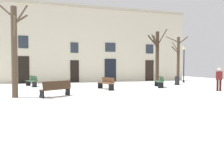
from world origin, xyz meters
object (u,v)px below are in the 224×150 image
tree_left_of_center (178,59)px  bench_facing_shops (106,83)px  tree_right_of_center (14,48)px  person_crossing_plaza (219,78)px  litter_bin (177,81)px  bench_by_litter_bin (32,81)px  bench_near_center_tree (160,81)px  bench_near_lamp (56,89)px  streetlamp (184,60)px  tree_center (157,55)px

tree_left_of_center → bench_facing_shops: (-8.39, -3.54, -2.05)m
tree_right_of_center → person_crossing_plaza: size_ratio=3.42×
tree_left_of_center → litter_bin: bearing=-125.0°
bench_by_litter_bin → person_crossing_plaza: (12.70, -7.23, 0.40)m
tree_right_of_center → bench_near_center_tree: (10.42, 3.05, -2.19)m
litter_bin → bench_near_center_tree: bearing=-150.3°
bench_near_lamp → person_crossing_plaza: size_ratio=1.09×
tree_left_of_center → litter_bin: size_ratio=6.25×
streetlamp → litter_bin: size_ratio=5.04×
bench_near_center_tree → person_crossing_plaza: person_crossing_plaza is taller
litter_bin → bench_near_lamp: (-10.90, -4.85, 0.06)m
litter_bin → bench_by_litter_bin: bench_by_litter_bin is taller
bench_near_center_tree → bench_facing_shops: (-4.62, -0.42, -0.01)m
litter_bin → tree_right_of_center: bearing=-160.8°
streetlamp → bench_facing_shops: streetlamp is taller
tree_center → bench_by_litter_bin: tree_center is taller
person_crossing_plaza → bench_near_center_tree: bearing=-23.2°
bench_near_lamp → bench_near_center_tree: (8.26, 3.35, 0.03)m
streetlamp → person_crossing_plaza: bearing=-108.1°
streetlamp → bench_near_center_tree: 6.69m
tree_center → bench_facing_shops: size_ratio=2.70×
litter_bin → streetlamp: bearing=45.6°
bench_near_center_tree → litter_bin: bearing=137.9°
tree_left_of_center → person_crossing_plaza: size_ratio=3.03×
tree_center → bench_near_lamp: 11.29m
tree_left_of_center → bench_by_litter_bin: 14.05m
tree_center → bench_near_lamp: size_ratio=2.94×
streetlamp → bench_by_litter_bin: size_ratio=2.12×
tree_right_of_center → bench_facing_shops: tree_right_of_center is taller
tree_right_of_center → streetlamp: size_ratio=1.40×
bench_near_lamp → bench_by_litter_bin: 7.22m
tree_left_of_center → litter_bin: 2.89m
tree_right_of_center → bench_near_lamp: bearing=-8.1°
tree_right_of_center → bench_by_litter_bin: (0.28, 6.67, -2.18)m
tree_right_of_center → bench_facing_shops: bearing=24.4°
bench_near_center_tree → person_crossing_plaza: size_ratio=1.16×
person_crossing_plaza → tree_left_of_center: bearing=-68.7°
person_crossing_plaza → bench_by_litter_bin: bearing=1.7°
bench_by_litter_bin → bench_near_lamp: bearing=-7.3°
bench_near_center_tree → bench_by_litter_bin: bearing=-91.4°
tree_right_of_center → bench_by_litter_bin: 7.02m
litter_bin → bench_facing_shops: 7.51m
tree_right_of_center → bench_facing_shops: size_ratio=2.87×
bench_near_lamp → bench_near_center_tree: size_ratio=0.94×
tree_left_of_center → person_crossing_plaza: (-1.19, -6.73, -1.63)m
tree_right_of_center → litter_bin: tree_right_of_center is taller
streetlamp → tree_center: bearing=-160.1°
litter_bin → person_crossing_plaza: size_ratio=0.49×
bench_near_lamp → streetlamp: bearing=178.6°
tree_center → person_crossing_plaza: size_ratio=3.21×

